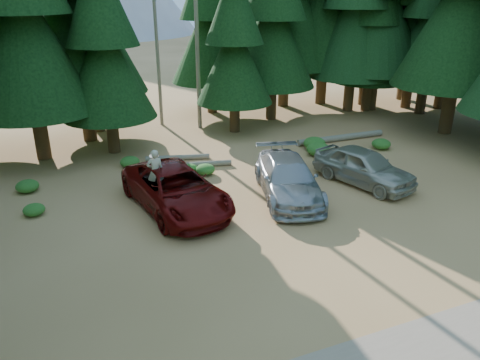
{
  "coord_description": "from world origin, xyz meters",
  "views": [
    {
      "loc": [
        -7.53,
        -12.03,
        7.93
      ],
      "look_at": [
        -1.33,
        2.93,
        1.25
      ],
      "focal_mm": 35.0,
      "sensor_mm": 36.0,
      "label": 1
    }
  ],
  "objects_px": {
    "log_mid": "(178,158)",
    "log_right": "(341,138)",
    "red_pickup": "(176,189)",
    "frisbee_player": "(155,171)",
    "log_left": "(193,165)",
    "silver_minivan_center": "(288,178)",
    "silver_minivan_right": "(364,166)"
  },
  "relations": [
    {
      "from": "log_mid",
      "to": "log_right",
      "type": "bearing_deg",
      "value": 12.22
    },
    {
      "from": "red_pickup",
      "to": "frisbee_player",
      "type": "distance_m",
      "value": 1.04
    },
    {
      "from": "log_left",
      "to": "log_mid",
      "type": "height_order",
      "value": "log_left"
    },
    {
      "from": "silver_minivan_center",
      "to": "silver_minivan_right",
      "type": "distance_m",
      "value": 3.65
    },
    {
      "from": "red_pickup",
      "to": "log_left",
      "type": "distance_m",
      "value": 4.52
    },
    {
      "from": "red_pickup",
      "to": "silver_minivan_right",
      "type": "relative_size",
      "value": 1.25
    },
    {
      "from": "red_pickup",
      "to": "silver_minivan_center",
      "type": "distance_m",
      "value": 4.54
    },
    {
      "from": "silver_minivan_center",
      "to": "log_right",
      "type": "height_order",
      "value": "silver_minivan_center"
    },
    {
      "from": "silver_minivan_center",
      "to": "log_left",
      "type": "bearing_deg",
      "value": 134.84
    },
    {
      "from": "silver_minivan_right",
      "to": "log_mid",
      "type": "xyz_separation_m",
      "value": [
        -6.65,
        5.98,
        -0.66
      ]
    },
    {
      "from": "silver_minivan_right",
      "to": "log_left",
      "type": "height_order",
      "value": "silver_minivan_right"
    },
    {
      "from": "log_left",
      "to": "log_right",
      "type": "distance_m",
      "value": 8.94
    },
    {
      "from": "red_pickup",
      "to": "log_right",
      "type": "relative_size",
      "value": 1.08
    },
    {
      "from": "silver_minivan_center",
      "to": "log_left",
      "type": "relative_size",
      "value": 1.44
    },
    {
      "from": "log_right",
      "to": "log_mid",
      "type": "bearing_deg",
      "value": 178.38
    },
    {
      "from": "log_left",
      "to": "frisbee_player",
      "type": "bearing_deg",
      "value": -113.24
    },
    {
      "from": "silver_minivan_center",
      "to": "log_mid",
      "type": "height_order",
      "value": "silver_minivan_center"
    },
    {
      "from": "red_pickup",
      "to": "log_mid",
      "type": "height_order",
      "value": "red_pickup"
    },
    {
      "from": "silver_minivan_center",
      "to": "log_left",
      "type": "xyz_separation_m",
      "value": [
        -2.62,
        4.65,
        -0.64
      ]
    },
    {
      "from": "silver_minivan_center",
      "to": "log_mid",
      "type": "relative_size",
      "value": 1.7
    },
    {
      "from": "log_right",
      "to": "silver_minivan_center",
      "type": "bearing_deg",
      "value": -137.79
    },
    {
      "from": "log_mid",
      "to": "log_left",
      "type": "bearing_deg",
      "value": -58.75
    },
    {
      "from": "frisbee_player",
      "to": "log_right",
      "type": "xyz_separation_m",
      "value": [
        11.41,
        4.42,
        -1.29
      ]
    },
    {
      "from": "red_pickup",
      "to": "frisbee_player",
      "type": "bearing_deg",
      "value": 132.44
    },
    {
      "from": "log_left",
      "to": "log_right",
      "type": "bearing_deg",
      "value": 17.65
    },
    {
      "from": "frisbee_player",
      "to": "log_mid",
      "type": "relative_size",
      "value": 0.55
    },
    {
      "from": "frisbee_player",
      "to": "red_pickup",
      "type": "bearing_deg",
      "value": 147.08
    },
    {
      "from": "silver_minivan_center",
      "to": "frisbee_player",
      "type": "distance_m",
      "value": 5.3
    },
    {
      "from": "log_left",
      "to": "log_right",
      "type": "xyz_separation_m",
      "value": [
        8.9,
        0.87,
        0.04
      ]
    },
    {
      "from": "red_pickup",
      "to": "log_mid",
      "type": "bearing_deg",
      "value": 65.36
    },
    {
      "from": "frisbee_player",
      "to": "log_mid",
      "type": "distance_m",
      "value": 5.44
    },
    {
      "from": "red_pickup",
      "to": "frisbee_player",
      "type": "height_order",
      "value": "frisbee_player"
    }
  ]
}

